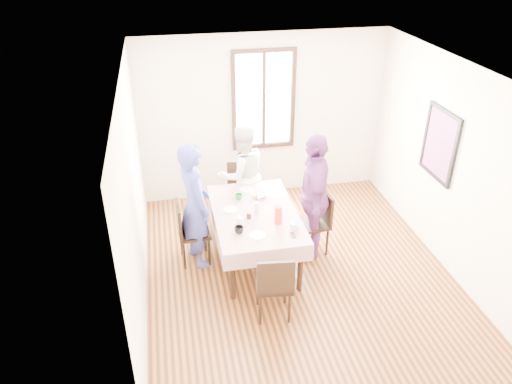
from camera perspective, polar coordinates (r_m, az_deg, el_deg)
ground at (r=6.74m, az=4.78°, el=-8.97°), size 4.50×4.50×0.00m
back_wall at (r=7.99m, az=0.84°, el=8.67°), size 4.00×0.00×4.00m
right_wall at (r=6.80m, az=21.73°, el=2.68°), size 0.00×4.50×4.50m
window_frame at (r=7.87m, az=0.89°, el=10.67°), size 1.02×0.06×1.62m
window_pane at (r=7.88m, az=0.87°, el=10.69°), size 0.90×0.02×1.50m
art_poster at (r=6.94m, az=20.65°, el=5.24°), size 0.04×0.76×0.96m
dining_table at (r=6.68m, az=-0.08°, el=-5.23°), size 0.98×1.59×0.75m
tablecloth at (r=6.47m, az=-0.09°, el=-2.45°), size 1.10×1.71×0.01m
chair_left at (r=6.68m, az=-7.24°, el=-4.68°), size 0.44×0.44×0.91m
chair_right at (r=6.85m, az=6.55°, el=-3.66°), size 0.46×0.46×0.91m
chair_far at (r=7.55m, az=-1.69°, el=-0.11°), size 0.46×0.46×0.91m
chair_near at (r=5.78m, az=2.05°, el=-10.60°), size 0.46×0.46×0.91m
person_left at (r=6.46m, az=-7.27°, el=-1.56°), size 0.60×0.74×1.75m
person_far at (r=7.38m, az=-1.70°, el=2.10°), size 0.90×0.78×1.58m
person_right at (r=6.62m, az=6.59°, el=-0.45°), size 0.69×1.13×1.80m
mug_black at (r=6.04m, az=-1.99°, el=-4.42°), size 0.14×0.14×0.09m
mug_flag at (r=6.41m, az=2.69°, el=-2.32°), size 0.11×0.11×0.08m
mug_green at (r=6.75m, az=-2.02°, el=-0.56°), size 0.12×0.12×0.08m
serving_bowl at (r=6.82m, az=0.40°, el=-0.34°), size 0.28×0.28×0.05m
juice_carton at (r=6.19m, az=2.61°, el=-2.70°), size 0.08×0.08×0.25m
butter_tub at (r=6.17m, az=4.47°, el=-3.94°), size 0.11×0.11×0.05m
jam_jar at (r=6.32m, az=-0.84°, el=-2.75°), size 0.06×0.06×0.09m
drinking_glass at (r=6.21m, az=-1.97°, el=-3.36°), size 0.07×0.07×0.10m
smartphone at (r=6.03m, az=4.33°, el=-5.04°), size 0.06×0.13×0.01m
flower_vase at (r=6.47m, az=0.11°, el=-1.71°), size 0.07×0.07×0.13m
plate_left at (r=6.53m, az=-2.99°, el=-2.07°), size 0.20×0.20×0.01m
plate_far at (r=7.00m, az=-1.08°, el=0.28°), size 0.20×0.20×0.01m
plate_near at (r=6.01m, az=0.17°, el=-5.07°), size 0.20×0.20×0.01m
butter_lid at (r=6.15m, az=4.48°, el=-3.68°), size 0.12×0.12×0.01m
flower_bunch at (r=6.41m, az=0.11°, el=-0.82°), size 0.09×0.09×0.10m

